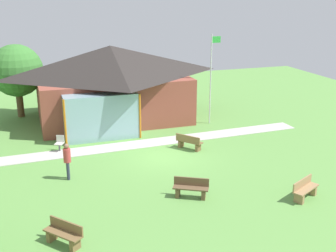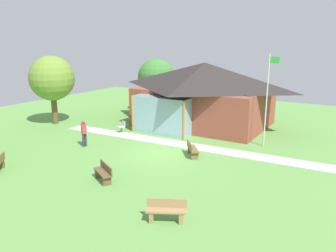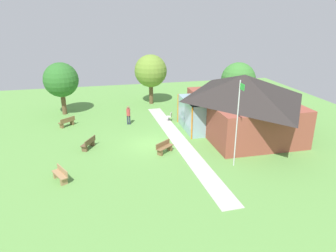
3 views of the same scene
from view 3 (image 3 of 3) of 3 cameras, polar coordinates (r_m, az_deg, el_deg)
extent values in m
plane|color=#609947|center=(24.21, -2.60, -3.41)|extent=(44.00, 44.00, 0.00)
cube|color=brown|center=(27.08, 13.40, 2.00)|extent=(9.57, 6.89, 2.98)
pyramid|color=#2D2826|center=(26.44, 13.83, 7.07)|extent=(10.57, 7.89, 1.94)
cube|color=#8CB2BF|center=(26.92, 4.28, 2.06)|extent=(4.31, 1.20, 2.69)
cylinder|color=orange|center=(28.73, 1.86, 3.27)|extent=(0.12, 0.12, 2.69)
cylinder|color=orange|center=(24.80, 4.42, 0.47)|extent=(0.12, 0.12, 2.69)
cube|color=#BCB7B2|center=(24.64, 2.23, -2.93)|extent=(18.73, 1.97, 0.03)
cylinder|color=silver|center=(20.34, 12.52, 0.21)|extent=(0.08, 0.08, 5.79)
cube|color=green|center=(19.38, 13.46, 7.00)|extent=(0.60, 0.02, 0.40)
cube|color=#9E7A51|center=(20.08, -19.26, -8.38)|extent=(1.54, 1.08, 0.06)
cube|color=#9E7A51|center=(19.74, -18.57, -9.65)|extent=(0.32, 0.43, 0.39)
cube|color=#9E7A51|center=(20.66, -19.75, -8.41)|extent=(0.32, 0.43, 0.39)
cube|color=#9E7A51|center=(20.04, -18.82, -7.70)|extent=(1.36, 0.74, 0.36)
cube|color=brown|center=(24.08, -14.47, -3.04)|extent=(1.53, 1.11, 0.06)
cube|color=brown|center=(23.75, -15.07, -4.10)|extent=(0.33, 0.43, 0.39)
cube|color=brown|center=(24.61, -13.79, -3.11)|extent=(0.33, 0.43, 0.39)
cube|color=brown|center=(23.91, -14.12, -2.63)|extent=(1.34, 0.78, 0.36)
cube|color=brown|center=(29.34, -18.12, 0.79)|extent=(1.30, 1.43, 0.06)
cube|color=brown|center=(29.13, -18.93, 0.02)|extent=(0.41, 0.38, 0.39)
cube|color=brown|center=(29.71, -17.21, 0.60)|extent=(0.41, 0.38, 0.39)
cube|color=brown|center=(29.12, -17.94, 1.10)|extent=(1.01, 1.19, 0.36)
cube|color=brown|center=(22.61, -0.58, -3.90)|extent=(1.27, 1.45, 0.06)
cube|color=brown|center=(23.10, 0.29, -4.05)|extent=(0.41, 0.37, 0.39)
cube|color=brown|center=(22.33, -1.48, -4.95)|extent=(0.41, 0.37, 0.39)
cube|color=brown|center=(22.64, -0.95, -3.30)|extent=(0.97, 1.22, 0.36)
cube|color=beige|center=(29.24, 0.17, 1.73)|extent=(0.59, 0.59, 0.04)
cube|color=beige|center=(29.13, 0.55, 2.11)|extent=(0.41, 0.24, 0.40)
cylinder|color=#4C4C51|center=(29.32, 0.17, 1.31)|extent=(0.10, 0.10, 0.42)
cylinder|color=#4C4C51|center=(29.38, 0.17, 0.94)|extent=(0.36, 0.36, 0.02)
cylinder|color=#2D3347|center=(28.60, -7.41, 1.10)|extent=(0.14, 0.14, 0.85)
cylinder|color=#2D3347|center=(28.59, -7.05, 1.11)|extent=(0.14, 0.14, 0.85)
cylinder|color=#BF3F3F|center=(28.36, -7.30, 2.54)|extent=(0.34, 0.34, 0.65)
sphere|color=#846047|center=(28.23, -7.34, 3.40)|extent=(0.24, 0.24, 0.24)
cylinder|color=brown|center=(34.96, -3.12, 6.03)|extent=(0.46, 0.46, 2.36)
sphere|color=olive|center=(34.44, -3.20, 10.07)|extent=(3.54, 3.54, 3.54)
cylinder|color=brown|center=(32.85, -18.60, 3.97)|extent=(0.45, 0.45, 2.24)
sphere|color=#2D6B28|center=(32.31, -19.06, 8.02)|extent=(3.37, 3.37, 3.37)
cylinder|color=brown|center=(33.34, 12.47, 4.48)|extent=(0.46, 0.46, 1.90)
sphere|color=#3D7F33|center=(32.82, 12.77, 8.29)|extent=(3.51, 3.51, 3.51)
camera|label=1|loc=(32.83, -44.42, 12.56)|focal=46.25mm
camera|label=2|loc=(17.28, -57.80, 0.27)|focal=36.07mm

